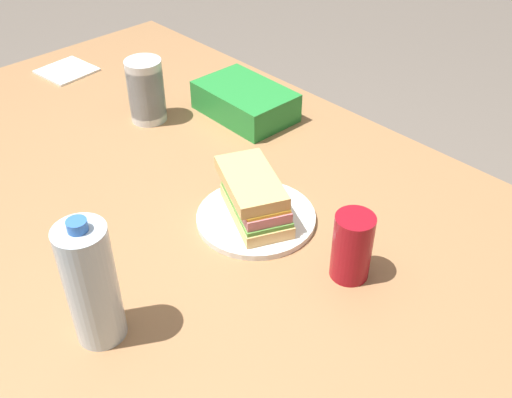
% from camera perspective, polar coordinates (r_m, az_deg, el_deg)
% --- Properties ---
extents(dining_table, '(1.74, 1.02, 0.76)m').
position_cam_1_polar(dining_table, '(1.19, -5.16, -4.21)').
color(dining_table, '#9E7047').
rests_on(dining_table, ground_plane).
extents(paper_plate, '(0.22, 0.22, 0.01)m').
position_cam_1_polar(paper_plate, '(1.10, -0.00, -1.81)').
color(paper_plate, white).
rests_on(paper_plate, dining_table).
extents(sandwich, '(0.21, 0.15, 0.08)m').
position_cam_1_polar(sandwich, '(1.08, -0.16, 0.21)').
color(sandwich, '#DBB26B').
rests_on(sandwich, paper_plate).
extents(soda_can_red, '(0.07, 0.07, 0.12)m').
position_cam_1_polar(soda_can_red, '(0.97, 9.27, -4.57)').
color(soda_can_red, maroon).
rests_on(soda_can_red, dining_table).
extents(chip_bag, '(0.23, 0.15, 0.07)m').
position_cam_1_polar(chip_bag, '(1.42, -1.06, 9.42)').
color(chip_bag, '#268C38').
rests_on(chip_bag, dining_table).
extents(water_bottle_tall, '(0.07, 0.07, 0.22)m').
position_cam_1_polar(water_bottle_tall, '(0.87, -15.64, -7.94)').
color(water_bottle_tall, silver).
rests_on(water_bottle_tall, dining_table).
extents(plastic_cup_stack, '(0.08, 0.08, 0.15)m').
position_cam_1_polar(plastic_cup_stack, '(1.41, -10.58, 10.26)').
color(plastic_cup_stack, silver).
rests_on(plastic_cup_stack, dining_table).
extents(paper_napkin, '(0.14, 0.14, 0.01)m').
position_cam_1_polar(paper_napkin, '(1.72, -17.83, 11.73)').
color(paper_napkin, white).
rests_on(paper_napkin, dining_table).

